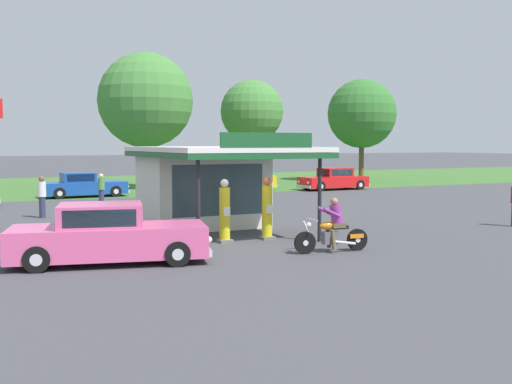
{
  "coord_description": "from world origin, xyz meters",
  "views": [
    {
      "loc": [
        -7.76,
        -17.13,
        3.13
      ],
      "look_at": [
        1.77,
        2.51,
        1.4
      ],
      "focal_mm": 42.78,
      "sensor_mm": 36.0,
      "label": 1
    }
  ],
  "objects": [
    {
      "name": "bystander_leaning_by_kiosk",
      "position": [
        -4.71,
        9.88,
        0.94
      ],
      "size": [
        0.34,
        0.34,
        1.77
      ],
      "color": "#2D3351",
      "rests_on": "ground"
    },
    {
      "name": "featured_classic_sedan",
      "position": [
        -4.35,
        -1.18,
        0.71
      ],
      "size": [
        5.48,
        3.01,
        1.57
      ],
      "color": "#E55993",
      "rests_on": "ground"
    },
    {
      "name": "parked_car_back_row_centre_left",
      "position": [
        -1.29,
        19.44,
        0.65
      ],
      "size": [
        4.98,
        2.01,
        1.45
      ],
      "color": "#19479E",
      "rests_on": "ground"
    },
    {
      "name": "grass_verge_strip",
      "position": [
        0.0,
        30.0,
        0.0
      ],
      "size": [
        120.0,
        24.0,
        0.01
      ],
      "primitive_type": "cube",
      "color": "#3D6B2D",
      "rests_on": "ground"
    },
    {
      "name": "service_station_kiosk",
      "position": [
        0.47,
        4.0,
        1.77
      ],
      "size": [
        5.03,
        7.29,
        3.46
      ],
      "color": "silver",
      "rests_on": "ground"
    },
    {
      "name": "motorcycle_with_rider",
      "position": [
        1.86,
        -2.4,
        0.65
      ],
      "size": [
        2.32,
        0.7,
        1.58
      ],
      "color": "black",
      "rests_on": "ground"
    },
    {
      "name": "bystander_strolling_foreground",
      "position": [
        -1.46,
        13.62,
        0.86
      ],
      "size": [
        0.34,
        0.34,
        1.64
      ],
      "color": "#2D3351",
      "rests_on": "ground"
    },
    {
      "name": "bystander_chatting_near_pumps",
      "position": [
        2.24,
        8.73,
        0.8
      ],
      "size": [
        0.34,
        0.34,
        1.52
      ],
      "color": "brown",
      "rests_on": "ground"
    },
    {
      "name": "gas_pump_offside",
      "position": [
        1.22,
        0.55,
        0.93
      ],
      "size": [
        0.44,
        0.44,
        2.04
      ],
      "color": "slate",
      "rests_on": "ground"
    },
    {
      "name": "parked_car_second_row_spare",
      "position": [
        15.13,
        17.9,
        0.67
      ],
      "size": [
        4.96,
        2.05,
        1.48
      ],
      "color": "red",
      "rests_on": "ground"
    },
    {
      "name": "tree_oak_left",
      "position": [
        12.54,
        25.5,
        5.47
      ],
      "size": [
        4.84,
        4.84,
        8.02
      ],
      "color": "brown",
      "rests_on": "ground"
    },
    {
      "name": "gas_pump_nearside",
      "position": [
        -0.29,
        0.55,
        0.93
      ],
      "size": [
        0.44,
        0.44,
        2.02
      ],
      "color": "slate",
      "rests_on": "ground"
    },
    {
      "name": "ground_plane",
      "position": [
        0.0,
        0.0,
        0.0
      ],
      "size": [
        300.0,
        300.0,
        0.0
      ],
      "primitive_type": "plane",
      "color": "#424247"
    },
    {
      "name": "tree_oak_far_right",
      "position": [
        3.78,
        24.08,
        5.94
      ],
      "size": [
        6.52,
        6.52,
        9.37
      ],
      "color": "brown",
      "rests_on": "ground"
    },
    {
      "name": "tree_oak_centre",
      "position": [
        22.73,
        25.32,
        5.63
      ],
      "size": [
        5.76,
        5.76,
        8.52
      ],
      "color": "brown",
      "rests_on": "ground"
    },
    {
      "name": "parked_car_back_row_centre_right",
      "position": [
        8.74,
        19.37,
        0.7
      ],
      "size": [
        5.43,
        3.08,
        1.55
      ],
      "color": "gold",
      "rests_on": "ground"
    }
  ]
}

